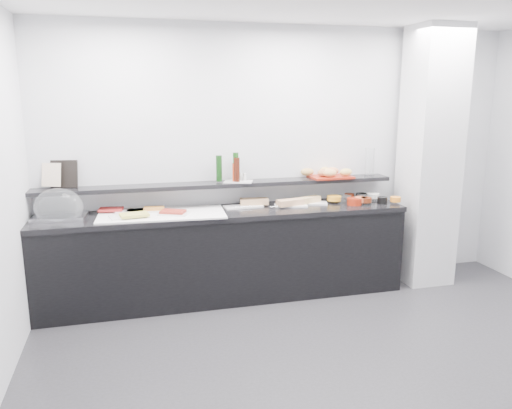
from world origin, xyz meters
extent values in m
plane|color=#2D2D30|center=(0.00, 0.00, 0.00)|extent=(5.00, 5.00, 0.00)
cube|color=silver|center=(0.00, 2.00, 1.35)|extent=(5.00, 0.02, 2.70)
cube|color=silver|center=(1.50, 1.65, 1.35)|extent=(0.50, 0.50, 2.70)
cube|color=black|center=(-0.70, 1.70, 0.42)|extent=(3.60, 0.60, 0.85)
cube|color=black|center=(-0.70, 1.70, 0.88)|extent=(3.62, 0.62, 0.05)
cube|color=black|center=(-0.70, 1.88, 1.13)|extent=(3.60, 0.25, 0.04)
cube|color=#B4B6BC|center=(-2.22, 1.74, 0.92)|extent=(0.50, 0.36, 0.04)
ellipsoid|color=white|center=(-2.22, 1.69, 1.03)|extent=(0.47, 0.34, 0.34)
cube|color=white|center=(-1.31, 1.67, 0.91)|extent=(1.21, 0.63, 0.01)
cube|color=white|center=(-1.60, 1.79, 0.92)|extent=(0.28, 0.19, 0.01)
cube|color=maroon|center=(-1.78, 1.85, 0.94)|extent=(0.24, 0.17, 0.02)
cube|color=white|center=(-1.46, 1.82, 0.92)|extent=(0.37, 0.29, 0.01)
cube|color=orange|center=(-1.38, 1.79, 0.94)|extent=(0.20, 0.14, 0.02)
cube|color=white|center=(-1.65, 1.60, 0.92)|extent=(0.31, 0.24, 0.01)
cube|color=#D1C851|center=(-1.57, 1.57, 0.94)|extent=(0.28, 0.20, 0.02)
cube|color=white|center=(-1.21, 1.61, 0.92)|extent=(0.32, 0.27, 0.01)
cube|color=maroon|center=(-1.21, 1.60, 0.94)|extent=(0.26, 0.22, 0.02)
cube|color=white|center=(-0.49, 1.80, 0.91)|extent=(0.40, 0.20, 0.01)
cube|color=tan|center=(-0.37, 1.84, 0.94)|extent=(0.30, 0.16, 0.06)
cylinder|color=silver|center=(-0.51, 1.73, 0.92)|extent=(0.16, 0.01, 0.01)
cube|color=white|center=(-0.01, 1.72, 0.91)|extent=(0.35, 0.21, 0.01)
cube|color=tan|center=(-0.03, 1.70, 0.94)|extent=(0.29, 0.16, 0.06)
cylinder|color=silver|center=(-0.18, 1.66, 0.92)|extent=(0.16, 0.01, 0.01)
cube|color=white|center=(0.21, 1.79, 0.91)|extent=(0.41, 0.27, 0.01)
cube|color=#DBB573|center=(0.21, 1.78, 0.94)|extent=(0.25, 0.17, 0.06)
cylinder|color=silver|center=(0.08, 1.75, 0.92)|extent=(0.16, 0.01, 0.01)
cylinder|color=white|center=(0.58, 1.76, 0.94)|extent=(0.17, 0.17, 0.07)
cylinder|color=#F4A221|center=(0.48, 1.77, 0.95)|extent=(0.19, 0.19, 0.05)
cylinder|color=black|center=(0.83, 1.83, 0.94)|extent=(0.15, 0.15, 0.07)
cylinder|color=#531B0B|center=(0.69, 1.85, 0.95)|extent=(0.11, 0.11, 0.05)
cylinder|color=white|center=(0.84, 1.76, 0.94)|extent=(0.20, 0.20, 0.07)
cylinder|color=white|center=(0.94, 1.80, 0.95)|extent=(0.15, 0.15, 0.05)
cylinder|color=maroon|center=(0.64, 1.62, 0.94)|extent=(0.16, 0.16, 0.07)
cylinder|color=#5A200C|center=(0.77, 1.61, 0.95)|extent=(0.15, 0.15, 0.05)
cylinder|color=white|center=(0.76, 1.63, 0.94)|extent=(0.18, 0.18, 0.07)
cylinder|color=#CF5B32|center=(0.72, 1.64, 0.95)|extent=(0.16, 0.16, 0.05)
cylinder|color=black|center=(0.95, 1.60, 0.94)|extent=(0.11, 0.11, 0.07)
cylinder|color=orange|center=(1.08, 1.56, 0.95)|extent=(0.12, 0.12, 0.05)
cube|color=black|center=(-2.18, 1.96, 1.28)|extent=(0.26, 0.12, 0.26)
cube|color=beige|center=(-2.30, 1.94, 1.28)|extent=(0.19, 0.10, 0.22)
cube|color=silver|center=(-0.53, 1.85, 1.16)|extent=(0.32, 0.26, 0.01)
cylinder|color=#0F350E|center=(-0.72, 1.88, 1.29)|extent=(0.07, 0.07, 0.26)
cylinder|color=#3B140A|center=(-0.55, 1.81, 1.28)|extent=(0.06, 0.06, 0.24)
cylinder|color=#123E10|center=(-0.54, 1.91, 1.30)|extent=(0.06, 0.06, 0.28)
cylinder|color=#B22C0C|center=(-0.57, 1.84, 1.25)|extent=(0.06, 0.06, 0.18)
cylinder|color=white|center=(-0.49, 1.92, 1.20)|extent=(0.04, 0.04, 0.07)
cylinder|color=silver|center=(-0.46, 1.87, 1.20)|extent=(0.04, 0.04, 0.07)
cube|color=maroon|center=(0.47, 1.88, 1.16)|extent=(0.45, 0.33, 0.02)
ellipsoid|color=#BB8F47|center=(0.23, 1.93, 1.21)|extent=(0.15, 0.10, 0.08)
ellipsoid|color=tan|center=(0.44, 1.96, 1.21)|extent=(0.15, 0.13, 0.08)
ellipsoid|color=#D88552|center=(0.52, 1.93, 1.21)|extent=(0.14, 0.09, 0.08)
ellipsoid|color=#B17243|center=(0.38, 1.84, 1.21)|extent=(0.14, 0.10, 0.08)
ellipsoid|color=tan|center=(0.43, 1.80, 1.21)|extent=(0.16, 0.11, 0.08)
ellipsoid|color=gold|center=(0.62, 1.81, 1.21)|extent=(0.15, 0.11, 0.08)
ellipsoid|color=tan|center=(0.42, 1.84, 1.21)|extent=(0.17, 0.14, 0.08)
ellipsoid|color=#D6AD51|center=(0.41, 1.87, 1.21)|extent=(0.17, 0.12, 0.08)
cylinder|color=silver|center=(0.92, 1.88, 1.30)|extent=(0.11, 0.11, 0.30)
camera|label=1|loc=(-1.59, -2.98, 2.02)|focal=35.00mm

